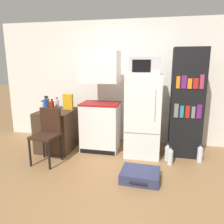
# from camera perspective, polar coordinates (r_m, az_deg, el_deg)

# --- Properties ---
(ground_plane) EXTENTS (24.00, 24.00, 0.00)m
(ground_plane) POSITION_cam_1_polar(r_m,az_deg,el_deg) (3.09, 2.14, -19.85)
(ground_plane) COLOR olive
(wall_back) EXTENTS (6.40, 0.10, 2.51)m
(wall_back) POSITION_cam_1_polar(r_m,az_deg,el_deg) (4.59, 9.08, 7.46)
(wall_back) COLOR white
(wall_back) RESTS_ON ground_plane
(side_table) EXTENTS (0.64, 0.78, 0.77)m
(side_table) POSITION_cam_1_polar(r_m,az_deg,el_deg) (4.42, -14.02, -4.47)
(side_table) COLOR #422D1E
(side_table) RESTS_ON ground_plane
(kitchen_hutch) EXTENTS (0.71, 0.53, 1.87)m
(kitchen_hutch) POSITION_cam_1_polar(r_m,az_deg,el_deg) (4.13, -3.09, 1.36)
(kitchen_hutch) COLOR white
(kitchen_hutch) RESTS_ON ground_plane
(refrigerator) EXTENTS (0.62, 0.64, 1.47)m
(refrigerator) POSITION_cam_1_polar(r_m,az_deg,el_deg) (3.98, 8.20, -0.91)
(refrigerator) COLOR white
(refrigerator) RESTS_ON ground_plane
(microwave) EXTENTS (0.52, 0.39, 0.30)m
(microwave) POSITION_cam_1_polar(r_m,az_deg,el_deg) (3.87, 8.61, 11.88)
(microwave) COLOR #B7B7BC
(microwave) RESTS_ON refrigerator
(bookshelf) EXTENTS (0.55, 0.39, 1.92)m
(bookshelf) POSITION_cam_1_polar(r_m,az_deg,el_deg) (4.07, 18.92, 2.09)
(bookshelf) COLOR black
(bookshelf) RESTS_ON ground_plane
(bottle_blue_soda) EXTENTS (0.08, 0.08, 0.30)m
(bottle_blue_soda) POSITION_cam_1_polar(r_m,az_deg,el_deg) (4.23, -16.87, 1.73)
(bottle_blue_soda) COLOR #1E47A3
(bottle_blue_soda) RESTS_ON side_table
(bottle_clear_short) EXTENTS (0.08, 0.08, 0.21)m
(bottle_clear_short) POSITION_cam_1_polar(r_m,az_deg,el_deg) (4.57, -14.14, 2.20)
(bottle_clear_short) COLOR silver
(bottle_clear_short) RESTS_ON side_table
(bottle_milk_white) EXTENTS (0.09, 0.09, 0.20)m
(bottle_milk_white) POSITION_cam_1_polar(r_m,az_deg,el_deg) (4.33, -17.64, 1.35)
(bottle_milk_white) COLOR white
(bottle_milk_white) RESTS_ON side_table
(bottle_ketchup_red) EXTENTS (0.08, 0.08, 0.20)m
(bottle_ketchup_red) POSITION_cam_1_polar(r_m,az_deg,el_deg) (4.44, -15.38, 1.78)
(bottle_ketchup_red) COLOR #AD1914
(bottle_ketchup_red) RESTS_ON side_table
(bottle_olive_oil) EXTENTS (0.08, 0.08, 0.25)m
(bottle_olive_oil) POSITION_cam_1_polar(r_m,az_deg,el_deg) (4.52, -16.48, 2.18)
(bottle_olive_oil) COLOR #566619
(bottle_olive_oil) RESTS_ON side_table
(cereal_box) EXTENTS (0.19, 0.07, 0.30)m
(cereal_box) POSITION_cam_1_polar(r_m,az_deg,el_deg) (4.33, -11.42, 2.62)
(cereal_box) COLOR gold
(cereal_box) RESTS_ON side_table
(chair) EXTENTS (0.44, 0.45, 0.92)m
(chair) POSITION_cam_1_polar(r_m,az_deg,el_deg) (3.84, -16.40, -4.63)
(chair) COLOR black
(chair) RESTS_ON ground_plane
(suitcase_large_flat) EXTENTS (0.57, 0.49, 0.15)m
(suitcase_large_flat) POSITION_cam_1_polar(r_m,az_deg,el_deg) (3.32, 7.38, -16.05)
(suitcase_large_flat) COLOR navy
(suitcase_large_flat) RESTS_ON ground_plane
(water_bottle_front) EXTENTS (0.09, 0.09, 0.32)m
(water_bottle_front) POSITION_cam_1_polar(r_m,az_deg,el_deg) (4.08, 21.99, -10.23)
(water_bottle_front) COLOR silver
(water_bottle_front) RESTS_ON ground_plane
(water_bottle_middle) EXTENTS (0.09, 0.09, 0.31)m
(water_bottle_middle) POSITION_cam_1_polar(r_m,az_deg,el_deg) (3.84, 14.97, -11.23)
(water_bottle_middle) COLOR silver
(water_bottle_middle) RESTS_ON ground_plane
(water_bottle_back) EXTENTS (0.09, 0.09, 0.32)m
(water_bottle_back) POSITION_cam_1_polar(r_m,az_deg,el_deg) (3.96, 14.30, -10.38)
(water_bottle_back) COLOR silver
(water_bottle_back) RESTS_ON ground_plane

